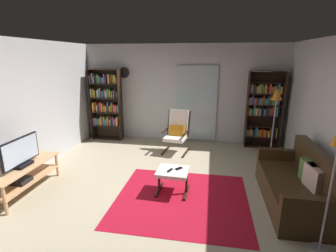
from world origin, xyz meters
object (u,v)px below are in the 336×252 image
object	(u,v)px
lounge_armchair	(177,130)
tv_remote	(170,170)
leather_sofa	(298,186)
floor_lamp_by_shelf	(276,100)
tv_stand	(24,175)
ottoman	(173,174)
bookshelf_near_tv	(106,102)
television	(21,153)
wall_clock	(124,73)
cell_phone	(179,169)
bookshelf_near_sofa	(263,109)

from	to	relation	value
lounge_armchair	tv_remote	size ratio (longest dim) A/B	7.10
leather_sofa	floor_lamp_by_shelf	distance (m)	2.12
tv_stand	ottoman	xyz separation A→B (m)	(2.51, 0.43, 0.03)
bookshelf_near_tv	floor_lamp_by_shelf	distance (m)	4.34
ottoman	television	bearing A→B (deg)	-170.70
bookshelf_near_tv	tv_remote	xyz separation A→B (m)	(2.24, -2.68, -0.63)
bookshelf_near_tv	wall_clock	xyz separation A→B (m)	(0.50, 0.19, 0.79)
bookshelf_near_tv	leather_sofa	world-z (taller)	bookshelf_near_tv
wall_clock	tv_stand	bearing A→B (deg)	-102.62
ottoman	tv_remote	bearing A→B (deg)	-138.98
leather_sofa	wall_clock	distance (m)	4.96
leather_sofa	lounge_armchair	world-z (taller)	lounge_armchair
ottoman	cell_phone	xyz separation A→B (m)	(0.09, 0.07, 0.08)
lounge_armchair	ottoman	bearing A→B (deg)	-84.24
leather_sofa	lounge_armchair	distance (m)	2.97
tv_stand	bookshelf_near_tv	size ratio (longest dim) A/B	0.71
tv_stand	television	size ratio (longest dim) A/B	1.70
television	bookshelf_near_sofa	size ratio (longest dim) A/B	0.42
tv_stand	television	distance (m)	0.39
leather_sofa	tv_remote	size ratio (longest dim) A/B	12.74
bookshelf_near_sofa	tv_remote	size ratio (longest dim) A/B	13.43
ottoman	floor_lamp_by_shelf	size ratio (longest dim) A/B	0.33
ottoman	tv_remote	world-z (taller)	tv_remote
tv_remote	cell_phone	world-z (taller)	tv_remote
lounge_armchair	cell_phone	bearing A→B (deg)	-81.31
tv_stand	ottoman	world-z (taller)	tv_stand
bookshelf_near_tv	floor_lamp_by_shelf	xyz separation A→B (m)	(4.25, -0.81, 0.30)
television	bookshelf_near_sofa	bearing A→B (deg)	35.20
bookshelf_near_tv	wall_clock	distance (m)	0.95
tv_stand	floor_lamp_by_shelf	bearing A→B (deg)	26.78
floor_lamp_by_shelf	leather_sofa	bearing A→B (deg)	-89.28
tv_stand	bookshelf_near_sofa	bearing A→B (deg)	35.32
leather_sofa	tv_remote	xyz separation A→B (m)	(-2.04, -0.03, 0.11)
bookshelf_near_tv	floor_lamp_by_shelf	bearing A→B (deg)	-10.75
cell_phone	wall_clock	xyz separation A→B (m)	(-1.87, 2.76, 1.43)
television	leather_sofa	size ratio (longest dim) A/B	0.45
lounge_armchair	tv_remote	world-z (taller)	lounge_armchair
tv_stand	cell_phone	world-z (taller)	tv_stand
television	tv_stand	bearing A→B (deg)	-98.28
leather_sofa	floor_lamp_by_shelf	bearing A→B (deg)	90.72
cell_phone	wall_clock	size ratio (longest dim) A/B	0.48
leather_sofa	lounge_armchair	xyz separation A→B (m)	(-2.19, 1.99, 0.22)
television	lounge_armchair	size ratio (longest dim) A/B	0.80
wall_clock	leather_sofa	bearing A→B (deg)	-36.95
bookshelf_near_sofa	ottoman	bearing A→B (deg)	-125.13
television	bookshelf_near_sofa	distance (m)	5.40
bookshelf_near_tv	leather_sofa	xyz separation A→B (m)	(4.27, -2.65, -0.74)
tv_remote	cell_phone	bearing A→B (deg)	58.63
television	wall_clock	distance (m)	3.51
floor_lamp_by_shelf	tv_remote	bearing A→B (deg)	-137.07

